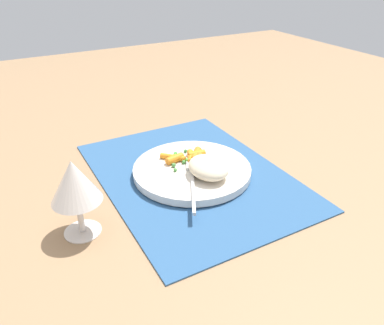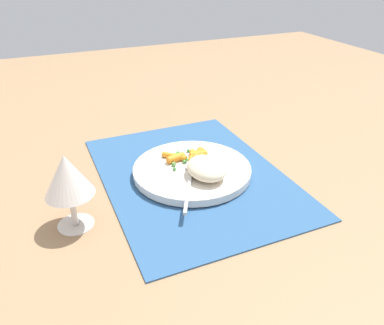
# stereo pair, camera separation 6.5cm
# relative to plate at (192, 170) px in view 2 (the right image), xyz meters

# --- Properties ---
(ground_plane) EXTENTS (2.40, 2.40, 0.00)m
(ground_plane) POSITION_rel_plate_xyz_m (0.00, 0.00, -0.01)
(ground_plane) COLOR #997551
(placemat) EXTENTS (0.49, 0.35, 0.01)m
(placemat) POSITION_rel_plate_xyz_m (0.00, 0.00, -0.01)
(placemat) COLOR #2D5684
(placemat) RESTS_ON ground_plane
(plate) EXTENTS (0.24, 0.24, 0.02)m
(plate) POSITION_rel_plate_xyz_m (0.00, 0.00, 0.00)
(plate) COLOR silver
(plate) RESTS_ON placemat
(rice_mound) EXTENTS (0.09, 0.07, 0.04)m
(rice_mound) POSITION_rel_plate_xyz_m (-0.05, -0.01, 0.03)
(rice_mound) COLOR beige
(rice_mound) RESTS_ON plate
(carrot_portion) EXTENTS (0.08, 0.09, 0.02)m
(carrot_portion) POSITION_rel_plate_xyz_m (0.03, -0.01, 0.02)
(carrot_portion) COLOR orange
(carrot_portion) RESTS_ON plate
(pea_scatter) EXTENTS (0.08, 0.09, 0.01)m
(pea_scatter) POSITION_rel_plate_xyz_m (0.03, -0.01, 0.01)
(pea_scatter) COLOR green
(pea_scatter) RESTS_ON plate
(fork) EXTENTS (0.18, 0.10, 0.01)m
(fork) POSITION_rel_plate_xyz_m (-0.04, 0.02, 0.01)
(fork) COLOR silver
(fork) RESTS_ON plate
(wine_glass) EXTENTS (0.08, 0.08, 0.14)m
(wine_glass) POSITION_rel_plate_xyz_m (-0.07, 0.25, 0.08)
(wine_glass) COLOR silver
(wine_glass) RESTS_ON ground_plane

